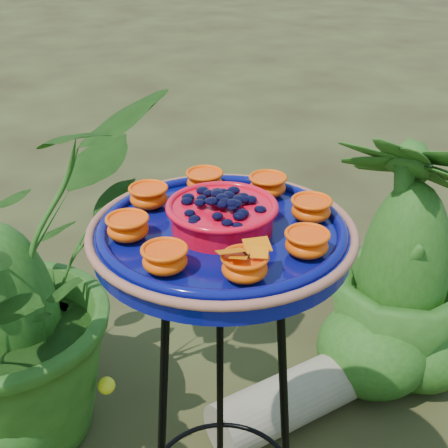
# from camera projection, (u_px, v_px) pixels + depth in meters

# --- Properties ---
(tripod_stand) EXTENTS (0.42, 0.42, 0.89)m
(tripod_stand) POSITION_uv_depth(u_px,v_px,m) (222.00, 399.00, 1.27)
(tripod_stand) COLOR black
(tripod_stand) RESTS_ON ground
(feeder_dish) EXTENTS (0.58, 0.58, 0.11)m
(feeder_dish) POSITION_uv_depth(u_px,v_px,m) (222.00, 230.00, 1.08)
(feeder_dish) COLOR #070B5C
(feeder_dish) RESTS_ON tripod_stand
(driftwood_log) EXTENTS (0.53, 0.25, 0.17)m
(driftwood_log) POSITION_uv_depth(u_px,v_px,m) (290.00, 400.00, 1.90)
(driftwood_log) COLOR gray
(driftwood_log) RESTS_ON ground
(shrub_back_left) EXTENTS (1.20, 1.18, 1.00)m
(shrub_back_left) POSITION_uv_depth(u_px,v_px,m) (2.00, 281.00, 1.72)
(shrub_back_left) COLOR #214813
(shrub_back_left) RESTS_ON ground
(shrub_back_right) EXTENTS (0.68, 0.68, 0.86)m
(shrub_back_right) POSITION_uv_depth(u_px,v_px,m) (406.00, 255.00, 1.98)
(shrub_back_right) COLOR #214813
(shrub_back_right) RESTS_ON ground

